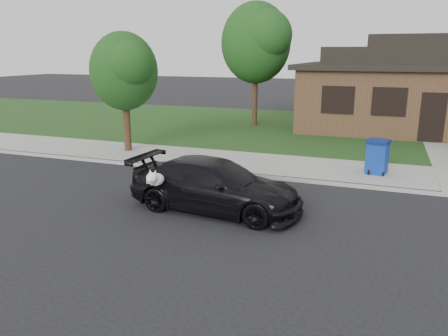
% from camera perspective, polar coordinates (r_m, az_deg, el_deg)
% --- Properties ---
extents(ground, '(120.00, 120.00, 0.00)m').
position_cam_1_polar(ground, '(10.53, 7.78, -7.09)').
color(ground, black).
rests_on(ground, ground).
extents(sidewalk, '(60.00, 3.00, 0.12)m').
position_cam_1_polar(sidewalk, '(15.20, 11.88, -0.16)').
color(sidewalk, gray).
rests_on(sidewalk, ground).
extents(curb, '(60.00, 0.12, 0.12)m').
position_cam_1_polar(curb, '(13.77, 10.95, -1.67)').
color(curb, gray).
rests_on(curb, ground).
extents(lawn, '(60.00, 13.00, 0.13)m').
position_cam_1_polar(lawn, '(22.98, 14.86, 4.70)').
color(lawn, '#193814').
rests_on(lawn, ground).
extents(sedan, '(4.62, 2.39, 1.30)m').
position_cam_1_polar(sedan, '(11.06, -1.19, -2.28)').
color(sedan, black).
rests_on(sedan, ground).
extents(recycling_bin, '(0.78, 0.78, 1.10)m').
position_cam_1_polar(recycling_bin, '(14.88, 19.39, 1.43)').
color(recycling_bin, navy).
rests_on(recycling_bin, sidewalk).
extents(house, '(12.60, 8.60, 4.65)m').
position_cam_1_polar(house, '(24.72, 25.02, 9.34)').
color(house, '#422B1C').
rests_on(house, ground).
extents(tree_0, '(3.78, 3.60, 6.34)m').
position_cam_1_polar(tree_0, '(23.33, 4.50, 16.17)').
color(tree_0, '#332114').
rests_on(tree_0, ground).
extents(tree_2, '(2.73, 2.60, 4.59)m').
position_cam_1_polar(tree_2, '(17.43, -12.77, 12.36)').
color(tree_2, '#332114').
rests_on(tree_2, ground).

